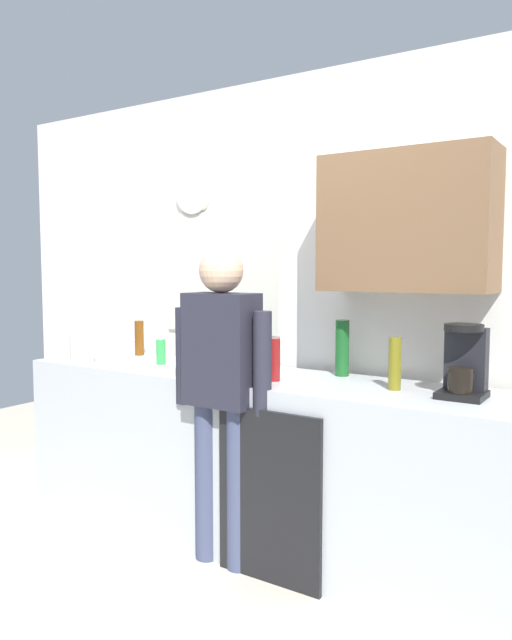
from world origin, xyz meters
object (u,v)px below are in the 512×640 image
(person_at_sink, at_px, (222,380))
(dish_soap, at_px, (161,351))
(bottle_amber_beer, at_px, (139,338))
(bottle_red_vinegar, at_px, (274,360))
(bottle_olive_oil, at_px, (395,364))
(storage_canister, at_px, (82,349))
(mixing_bowl, at_px, (257,361))
(bottle_green_wine, at_px, (342,348))
(cup_white_mug, at_px, (129,347))
(bottle_clear_soda, at_px, (213,342))
(coffee_maker, at_px, (464,365))

(person_at_sink, bearing_deg, dish_soap, 156.70)
(bottle_amber_beer, height_order, bottle_red_vinegar, bottle_amber_beer)
(bottle_olive_oil, distance_m, storage_canister, 1.89)
(mixing_bowl, distance_m, dish_soap, 0.60)
(bottle_green_wine, xyz_separation_m, dish_soap, (-1.08, -0.23, -0.07))
(cup_white_mug, bearing_deg, bottle_clear_soda, -7.02)
(bottle_green_wine, relative_size, cup_white_mug, 3.16)
(bottle_olive_oil, bearing_deg, storage_canister, -172.14)
(dish_soap, bearing_deg, bottle_olive_oil, 1.11)
(mixing_bowl, bearing_deg, bottle_green_wine, 5.39)
(bottle_olive_oil, distance_m, cup_white_mug, 1.94)
(cup_white_mug, height_order, storage_canister, storage_canister)
(bottle_red_vinegar, height_order, dish_soap, bottle_red_vinegar)
(bottle_green_wine, bearing_deg, mixing_bowl, -174.61)
(bottle_green_wine, xyz_separation_m, person_at_sink, (-0.41, -0.53, -0.13))
(bottle_clear_soda, relative_size, storage_canister, 1.65)
(storage_canister, xyz_separation_m, person_at_sink, (1.10, -0.07, -0.06))
(bottle_red_vinegar, relative_size, person_at_sink, 0.14)
(bottle_red_vinegar, xyz_separation_m, mixing_bowl, (-0.28, 0.27, -0.07))
(dish_soap, bearing_deg, mixing_bowl, 18.26)
(bottle_green_wine, height_order, mixing_bowl, bottle_green_wine)
(cup_white_mug, relative_size, mixing_bowl, 0.43)
(coffee_maker, xyz_separation_m, bottle_red_vinegar, (-0.92, -0.13, -0.04))
(bottle_green_wine, bearing_deg, bottle_red_vinegar, -125.48)
(coffee_maker, height_order, person_at_sink, person_at_sink)
(bottle_green_wine, xyz_separation_m, mixing_bowl, (-0.51, -0.05, -0.11))
(mixing_bowl, relative_size, storage_canister, 1.29)
(coffee_maker, height_order, bottle_red_vinegar, coffee_maker)
(coffee_maker, height_order, storage_canister, coffee_maker)
(bottle_green_wine, relative_size, bottle_clear_soda, 1.07)
(coffee_maker, height_order, cup_white_mug, coffee_maker)
(bottle_red_vinegar, bearing_deg, bottle_green_wine, 54.52)
(bottle_clear_soda, distance_m, mixing_bowl, 0.29)
(cup_white_mug, bearing_deg, bottle_amber_beer, -5.55)
(coffee_maker, xyz_separation_m, bottle_amber_beer, (-2.14, 0.16, -0.03))
(coffee_maker, xyz_separation_m, storage_canister, (-2.19, -0.27, -0.06))
(bottle_green_wine, height_order, dish_soap, bottle_green_wine)
(coffee_maker, relative_size, person_at_sink, 0.21)
(dish_soap, bearing_deg, bottle_green_wine, 12.29)
(dish_soap, height_order, person_at_sink, person_at_sink)
(bottle_amber_beer, height_order, dish_soap, bottle_amber_beer)
(bottle_green_wine, bearing_deg, dish_soap, -167.71)
(mixing_bowl, bearing_deg, coffee_maker, -6.84)
(coffee_maker, height_order, bottle_amber_beer, coffee_maker)
(coffee_maker, distance_m, mixing_bowl, 1.21)
(coffee_maker, bearing_deg, cup_white_mug, 175.55)
(bottle_clear_soda, xyz_separation_m, mixing_bowl, (0.27, 0.06, -0.10))
(coffee_maker, relative_size, bottle_green_wine, 1.10)
(bottle_amber_beer, height_order, bottle_green_wine, bottle_green_wine)
(bottle_amber_beer, bearing_deg, bottle_green_wine, 1.09)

